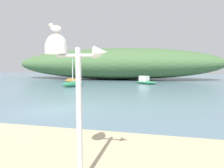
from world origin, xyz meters
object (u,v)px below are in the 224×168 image
Objects in this scene: mast_structure at (66,64)px; sailboat_east_reach at (73,84)px; motorboat_off_point at (145,81)px; sailboat_inner_mooring at (72,80)px; seagull_on_radar at (55,28)px.

sailboat_east_reach reaches higher than mast_structure.
sailboat_inner_mooring is (-12.79, 1.11, -0.14)m from motorboat_off_point.
seagull_on_radar reaches higher than motorboat_off_point.
sailboat_inner_mooring is at bearing 113.77° from seagull_on_radar.
sailboat_east_reach is 8.37m from sailboat_inner_mooring.
sailboat_east_reach is at bearing 113.37° from seagull_on_radar.
motorboat_off_point is (9.28, 6.49, 0.03)m from sailboat_east_reach.
motorboat_off_point is (0.58, 26.12, -2.35)m from mast_structure.
mast_structure is at bearing -91.28° from motorboat_off_point.
sailboat_east_reach reaches higher than motorboat_off_point.
seagull_on_radar reaches higher than sailboat_inner_mooring.
mast_structure is 26.23m from motorboat_off_point.
sailboat_inner_mooring is at bearing 114.15° from mast_structure.
sailboat_east_reach is at bearing 113.90° from mast_structure.
mast_structure reaches higher than motorboat_off_point.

